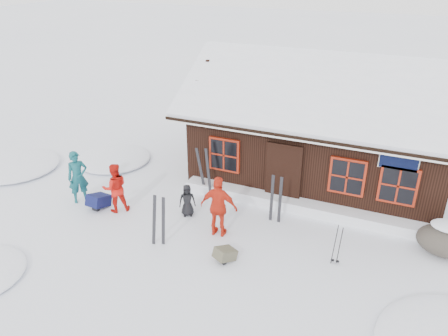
# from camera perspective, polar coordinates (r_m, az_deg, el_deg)

# --- Properties ---
(ground) EXTENTS (120.00, 120.00, 0.00)m
(ground) POSITION_cam_1_polar(r_m,az_deg,el_deg) (12.42, 0.22, -9.03)
(ground) COLOR white
(ground) RESTS_ON ground
(mountain_hut) EXTENTS (8.90, 6.09, 4.42)m
(mountain_hut) POSITION_cam_1_polar(r_m,az_deg,el_deg) (15.58, 12.69, 4.39)
(mountain_hut) COLOR black
(mountain_hut) RESTS_ON ground
(snow_drift) EXTENTS (7.60, 0.60, 0.35)m
(snow_drift) POSITION_cam_1_polar(r_m,az_deg,el_deg) (13.76, 9.75, -4.82)
(snow_drift) COLOR white
(snow_drift) RESTS_ON ground
(snow_mounds) EXTENTS (20.60, 13.20, 0.48)m
(snow_mounds) POSITION_cam_1_polar(r_m,az_deg,el_deg) (13.49, 9.90, -6.36)
(snow_mounds) COLOR white
(snow_mounds) RESTS_ON ground
(skier_teal) EXTENTS (0.72, 0.75, 1.72)m
(skier_teal) POSITION_cam_1_polar(r_m,az_deg,el_deg) (14.48, -18.55, -1.14)
(skier_teal) COLOR #124F56
(skier_teal) RESTS_ON ground
(skier_orange_left) EXTENTS (0.97, 0.96, 1.58)m
(skier_orange_left) POSITION_cam_1_polar(r_m,az_deg,el_deg) (13.66, -14.03, -2.53)
(skier_orange_left) COLOR red
(skier_orange_left) RESTS_ON ground
(skier_orange_right) EXTENTS (1.09, 0.53, 1.81)m
(skier_orange_right) POSITION_cam_1_polar(r_m,az_deg,el_deg) (12.06, -0.68, -5.10)
(skier_orange_right) COLOR red
(skier_orange_right) RESTS_ON ground
(skier_crouched) EXTENTS (0.59, 0.53, 1.02)m
(skier_crouched) POSITION_cam_1_polar(r_m,az_deg,el_deg) (13.20, -4.83, -4.23)
(skier_crouched) COLOR black
(skier_crouched) RESTS_ON ground
(boulder) EXTENTS (1.47, 1.10, 0.85)m
(boulder) POSITION_cam_1_polar(r_m,az_deg,el_deg) (12.94, 27.03, -8.36)
(boulder) COLOR #504A40
(boulder) RESTS_ON ground
(ski_pair_left) EXTENTS (0.47, 0.15, 1.57)m
(ski_pair_left) POSITION_cam_1_polar(r_m,az_deg,el_deg) (11.87, -8.52, -6.92)
(ski_pair_left) COLOR black
(ski_pair_left) RESTS_ON ground
(ski_pair_mid) EXTENTS (0.61, 0.18, 1.69)m
(ski_pair_mid) POSITION_cam_1_polar(r_m,az_deg,el_deg) (14.17, -2.53, -0.61)
(ski_pair_mid) COLOR black
(ski_pair_mid) RESTS_ON ground
(ski_pair_right) EXTENTS (0.36, 0.05, 1.56)m
(ski_pair_right) POSITION_cam_1_polar(r_m,az_deg,el_deg) (12.83, 6.79, -4.16)
(ski_pair_right) COLOR black
(ski_pair_right) RESTS_ON ground
(ski_poles) EXTENTS (0.21, 0.10, 1.18)m
(ski_poles) POSITION_cam_1_polar(r_m,az_deg,el_deg) (11.52, 14.55, -9.80)
(ski_poles) COLOR black
(ski_poles) RESTS_ON ground
(backpack_blue) EXTENTS (0.55, 0.69, 0.35)m
(backpack_blue) POSITION_cam_1_polar(r_m,az_deg,el_deg) (14.24, -16.02, -4.38)
(backpack_blue) COLOR #0F1341
(backpack_blue) RESTS_ON ground
(backpack_olive) EXTENTS (0.59, 0.65, 0.28)m
(backpack_olive) POSITION_cam_1_polar(r_m,az_deg,el_deg) (11.49, 0.13, -11.42)
(backpack_olive) COLOR #514D3A
(backpack_olive) RESTS_ON ground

